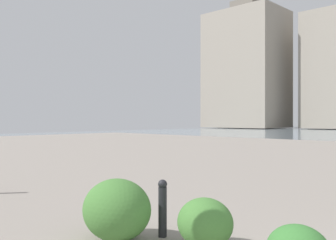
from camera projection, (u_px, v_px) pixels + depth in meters
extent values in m
cube|color=#9E9384|center=(246.00, 70.00, 73.84)|extent=(14.43, 10.89, 22.69)
cube|color=#6E675C|center=(246.00, 7.00, 73.80)|extent=(5.19, 3.92, 2.40)
cylinder|color=#232328|center=(163.00, 212.00, 5.24)|extent=(0.12, 0.12, 0.70)
sphere|color=#232328|center=(163.00, 184.00, 5.24)|extent=(0.13, 0.13, 0.13)
ellipsoid|color=#477F38|center=(205.00, 223.00, 4.80)|extent=(0.75, 0.68, 0.64)
ellipsoid|color=#477F38|center=(117.00, 210.00, 5.08)|extent=(0.99, 0.89, 0.84)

